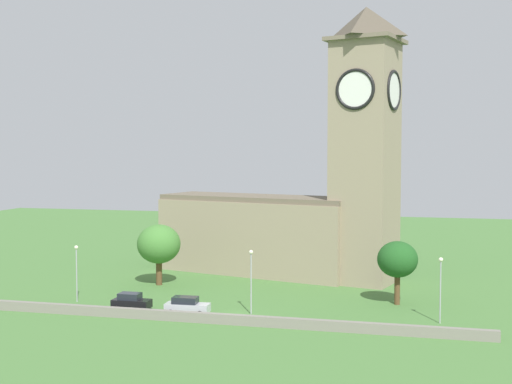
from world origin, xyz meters
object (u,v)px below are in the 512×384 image
(car_silver, at_px, (187,306))
(streetlamp_west_end, at_px, (77,264))
(tree_riverside_east, at_px, (159,244))
(car_black, at_px, (131,302))
(tree_churchyard, at_px, (398,260))
(streetlamp_west_mid, at_px, (251,271))
(streetlamp_central, at_px, (441,279))
(church, at_px, (301,198))

(car_silver, relative_size, streetlamp_west_end, 0.73)
(car_silver, bearing_deg, tree_riverside_east, 121.97)
(car_black, bearing_deg, tree_churchyard, 20.12)
(streetlamp_west_mid, bearing_deg, streetlamp_west_end, 177.69)
(streetlamp_west_mid, relative_size, tree_riverside_east, 0.87)
(car_silver, relative_size, streetlamp_central, 0.71)
(streetlamp_central, bearing_deg, streetlamp_west_end, -179.91)
(church, relative_size, tree_riverside_east, 4.57)
(car_black, distance_m, streetlamp_west_mid, 13.54)
(car_black, xyz_separation_m, tree_riverside_east, (-2.54, 14.12, 4.29))
(streetlamp_central, relative_size, tree_churchyard, 0.93)
(church, distance_m, tree_riverside_east, 20.26)
(streetlamp_west_end, bearing_deg, car_black, -17.57)
(streetlamp_west_mid, xyz_separation_m, streetlamp_central, (19.29, 0.90, -0.10))
(streetlamp_central, distance_m, tree_riverside_east, 36.67)
(car_black, height_order, car_silver, car_silver)
(church, height_order, tree_riverside_east, church)
(church, height_order, streetlamp_west_mid, church)
(streetlamp_west_end, height_order, streetlamp_central, streetlamp_central)
(streetlamp_west_end, relative_size, tree_churchyard, 0.91)
(car_silver, height_order, streetlamp_west_mid, streetlamp_west_mid)
(streetlamp_west_mid, distance_m, tree_churchyard, 16.99)
(streetlamp_west_end, bearing_deg, streetlamp_central, 0.09)
(streetlamp_west_end, bearing_deg, car_silver, -11.31)
(church, distance_m, streetlamp_central, 29.27)
(church, height_order, streetlamp_west_end, church)
(streetlamp_west_end, relative_size, tree_riverside_east, 0.83)
(tree_churchyard, bearing_deg, car_silver, -153.55)
(streetlamp_central, relative_size, tree_riverside_east, 0.85)
(car_silver, height_order, streetlamp_west_end, streetlamp_west_end)
(streetlamp_west_end, relative_size, streetlamp_central, 0.98)
(streetlamp_central, bearing_deg, tree_riverside_east, 161.59)
(car_silver, relative_size, tree_riverside_east, 0.61)
(streetlamp_west_mid, bearing_deg, tree_riverside_east, 141.16)
(car_black, height_order, tree_churchyard, tree_churchyard)
(church, xyz_separation_m, tree_riverside_east, (-16.49, -10.38, -5.52))
(tree_riverside_east, bearing_deg, church, 32.19)
(church, relative_size, streetlamp_west_mid, 5.22)
(streetlamp_west_end, distance_m, tree_churchyard, 36.30)
(tree_riverside_east, bearing_deg, car_silver, -58.03)
(church, bearing_deg, car_silver, -106.65)
(car_silver, xyz_separation_m, streetlamp_west_end, (-14.33, 2.86, 3.40))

